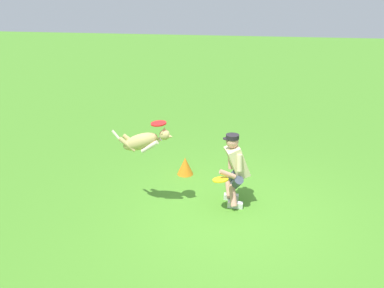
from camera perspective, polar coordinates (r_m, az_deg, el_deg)
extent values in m
plane|color=#4E912A|center=(6.50, 5.59, -10.58)|extent=(60.00, 60.00, 0.00)
cube|color=silver|center=(6.94, 5.88, -7.87)|extent=(0.26, 0.10, 0.10)
cylinder|color=tan|center=(6.84, 5.53, -6.52)|extent=(0.21, 0.33, 0.37)
cylinder|color=#424958|center=(6.73, 6.14, -4.87)|extent=(0.28, 0.43, 0.37)
cube|color=silver|center=(6.71, 6.49, -9.02)|extent=(0.26, 0.10, 0.10)
cylinder|color=tan|center=(6.60, 6.13, -7.64)|extent=(0.21, 0.33, 0.37)
cylinder|color=#424958|center=(6.53, 6.67, -5.78)|extent=(0.28, 0.43, 0.37)
cube|color=beige|center=(6.49, 6.78, -2.58)|extent=(0.50, 0.46, 0.58)
cylinder|color=beige|center=(6.64, 6.18, -1.42)|extent=(0.13, 0.16, 0.29)
cylinder|color=beige|center=(6.29, 7.11, -2.82)|extent=(0.13, 0.16, 0.29)
cylinder|color=tan|center=(6.30, 5.33, -4.52)|extent=(0.30, 0.17, 0.19)
cylinder|color=tan|center=(6.71, 5.75, -2.64)|extent=(0.12, 0.16, 0.27)
sphere|color=tan|center=(6.33, 6.05, 0.34)|extent=(0.21, 0.21, 0.21)
cylinder|color=black|center=(6.30, 6.08, 1.10)|extent=(0.22, 0.22, 0.07)
cylinder|color=black|center=(6.28, 5.19, 0.80)|extent=(0.12, 0.12, 0.02)
ellipsoid|color=tan|center=(6.26, -7.76, 0.34)|extent=(0.71, 0.30, 0.48)
ellipsoid|color=beige|center=(6.20, -6.23, -0.03)|extent=(0.13, 0.18, 0.15)
sphere|color=tan|center=(6.06, -4.12, 1.38)|extent=(0.17, 0.17, 0.17)
cone|color=tan|center=(6.04, -3.31, 1.13)|extent=(0.10, 0.10, 0.09)
cone|color=tan|center=(5.99, -4.49, 1.90)|extent=(0.06, 0.06, 0.07)
cone|color=tan|center=(6.09, -4.15, 2.23)|extent=(0.06, 0.06, 0.07)
cylinder|color=beige|center=(6.14, -6.33, -0.41)|extent=(0.31, 0.09, 0.24)
cylinder|color=beige|center=(6.27, -5.83, 0.09)|extent=(0.31, 0.09, 0.24)
cylinder|color=tan|center=(6.28, -9.64, -0.06)|extent=(0.31, 0.09, 0.24)
cylinder|color=tan|center=(6.41, -9.09, 0.42)|extent=(0.31, 0.09, 0.24)
cylinder|color=beige|center=(6.40, -11.12, 1.09)|extent=(0.20, 0.06, 0.23)
cylinder|color=red|center=(6.04, -5.02, 3.09)|extent=(0.30, 0.30, 0.05)
cylinder|color=yellow|center=(6.29, 4.29, -5.33)|extent=(0.38, 0.38, 0.07)
cone|color=orange|center=(7.78, -1.03, -3.29)|extent=(0.33, 0.33, 0.37)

